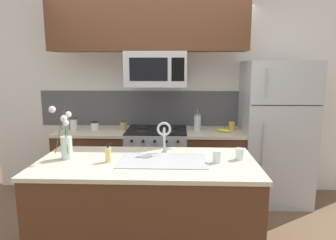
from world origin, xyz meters
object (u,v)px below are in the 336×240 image
at_px(drinking_glass, 217,157).
at_px(spare_glass, 239,154).
at_px(storage_jar_tall, 66,123).
at_px(storage_jar_short, 95,126).
at_px(french_press, 197,122).
at_px(refrigerator, 275,132).
at_px(stove_range, 157,164).
at_px(dish_soap_bottle, 108,154).
at_px(coffee_tin, 232,126).
at_px(storage_jar_medium, 74,124).
at_px(storage_jar_squat, 124,126).
at_px(banana_bunch, 224,130).
at_px(microwave, 156,69).
at_px(sink_faucet, 164,133).
at_px(flower_vase, 66,142).

height_order(drinking_glass, spare_glass, drinking_glass).
height_order(storage_jar_tall, storage_jar_short, storage_jar_tall).
bearing_deg(french_press, refrigerator, -2.35).
distance_m(stove_range, dish_soap_bottle, 1.43).
height_order(dish_soap_bottle, spare_glass, dish_soap_bottle).
bearing_deg(coffee_tin, storage_jar_medium, -177.64).
bearing_deg(coffee_tin, french_press, 178.69).
xyz_separation_m(storage_jar_squat, banana_bunch, (1.27, -0.07, -0.04)).
bearing_deg(microwave, sink_faucet, -81.69).
height_order(storage_jar_medium, sink_faucet, sink_faucet).
height_order(storage_jar_short, dish_soap_bottle, dish_soap_bottle).
distance_m(microwave, dish_soap_bottle, 1.49).
relative_size(refrigerator, storage_jar_squat, 15.25).
height_order(storage_jar_medium, dish_soap_bottle, dish_soap_bottle).
height_order(french_press, coffee_tin, french_press).
height_order(coffee_tin, spare_glass, coffee_tin).
distance_m(storage_jar_tall, storage_jar_medium, 0.11).
relative_size(storage_jar_tall, storage_jar_short, 1.59).
height_order(storage_jar_medium, flower_vase, flower_vase).
height_order(storage_jar_short, coffee_tin, coffee_tin).
bearing_deg(storage_jar_short, storage_jar_squat, -0.05).
distance_m(stove_range, storage_jar_squat, 0.66).
distance_m(refrigerator, storage_jar_short, 2.30).
bearing_deg(flower_vase, stove_range, 59.82).
distance_m(sink_faucet, flower_vase, 0.88).
xyz_separation_m(french_press, spare_glass, (0.29, -1.25, -0.05)).
relative_size(microwave, drinking_glass, 7.11).
distance_m(coffee_tin, dish_soap_bottle, 1.85).
distance_m(refrigerator, flower_vase, 2.54).
bearing_deg(spare_glass, sink_faucet, 167.03).
xyz_separation_m(microwave, storage_jar_medium, (-1.06, -0.01, -0.69)).
distance_m(spare_glass, flower_vase, 1.53).
distance_m(banana_bunch, spare_glass, 1.13).
distance_m(microwave, flower_vase, 1.53).
height_order(microwave, storage_jar_short, microwave).
height_order(microwave, flower_vase, microwave).
bearing_deg(dish_soap_bottle, microwave, 75.93).
bearing_deg(refrigerator, storage_jar_short, -179.80).
relative_size(storage_jar_squat, banana_bunch, 0.61).
distance_m(storage_jar_medium, sink_faucet, 1.57).
bearing_deg(drinking_glass, microwave, 115.85).
height_order(stove_range, flower_vase, flower_vase).
distance_m(storage_jar_squat, flower_vase, 1.27).
distance_m(refrigerator, storage_jar_tall, 2.67).
bearing_deg(french_press, storage_jar_tall, -177.92).
relative_size(microwave, dish_soap_bottle, 4.51).
xyz_separation_m(storage_jar_squat, sink_faucet, (0.57, -1.04, 0.14)).
bearing_deg(spare_glass, drinking_glass, -156.07).
bearing_deg(sink_faucet, spare_glass, -12.97).
relative_size(stove_range, storage_jar_tall, 5.58).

